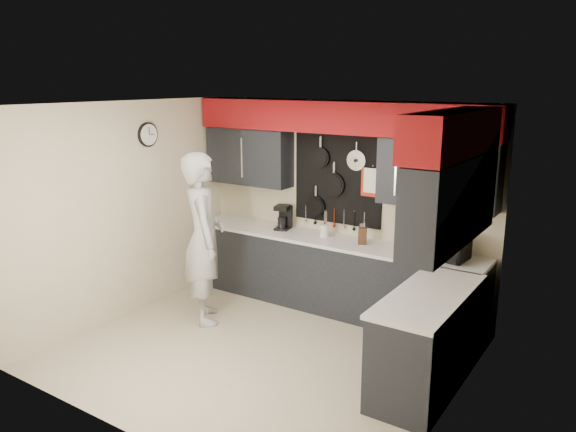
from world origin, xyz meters
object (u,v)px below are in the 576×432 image
Objects in this scene: microwave at (444,246)px; person at (204,238)px; utensil_crock at (325,230)px; knife_block at (362,236)px; coffee_maker at (284,217)px.

microwave is 2.75m from person.
microwave is at bearing -1.86° from utensil_crock.
knife_block is at bearing -174.77° from microwave.
person is at bearing -129.67° from utensil_crock.
coffee_maker reaches higher than utensil_crock.
microwave reaches higher than utensil_crock.
knife_block is at bearing -99.85° from person.
utensil_crock is at bearing -176.49° from microwave.
microwave reaches higher than knife_block.
microwave is 2.17m from coffee_maker.
knife_block is 1.18m from coffee_maker.
utensil_crock is 0.47× the size of coffee_maker.
person is (-1.52, -1.12, -0.00)m from knife_block.
coffee_maker reaches higher than microwave.
coffee_maker is at bearing -176.34° from microwave.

